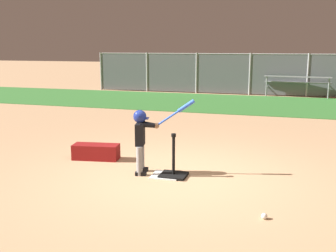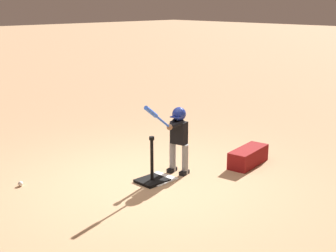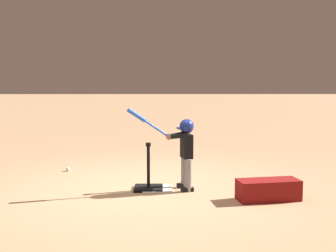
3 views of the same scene
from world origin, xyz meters
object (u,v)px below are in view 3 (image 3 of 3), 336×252
object	(u,v)px
batting_tee	(149,183)
batter_child	(184,145)
baseball	(68,169)
equipment_bag	(268,190)

from	to	relation	value
batting_tee	batter_child	xyz separation A→B (m)	(-0.52, 0.01, 0.57)
baseball	equipment_bag	distance (m)	3.59
batter_child	batting_tee	bearing A→B (deg)	-1.03
baseball	batter_child	bearing A→B (deg)	148.84
baseball	equipment_bag	xyz separation A→B (m)	(-3.14, 1.74, 0.10)
batting_tee	baseball	distance (m)	1.92
baseball	batting_tee	bearing A→B (deg)	140.99
equipment_bag	baseball	bearing A→B (deg)	-38.14
baseball	equipment_bag	bearing A→B (deg)	150.97
batting_tee	equipment_bag	world-z (taller)	batting_tee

